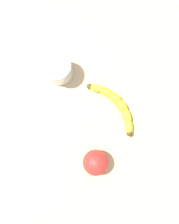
# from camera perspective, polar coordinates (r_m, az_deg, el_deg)

# --- Properties ---
(wooden_tabletop) EXTENTS (1.20, 1.20, 0.03)m
(wooden_tabletop) POSITION_cam_1_polar(r_m,az_deg,el_deg) (0.79, -4.04, -0.47)
(wooden_tabletop) COLOR tan
(wooden_tabletop) RESTS_ON ground
(banana) EXTENTS (0.07, 0.23, 0.03)m
(banana) POSITION_cam_1_polar(r_m,az_deg,el_deg) (0.76, 6.80, 1.99)
(banana) COLOR yellow
(banana) RESTS_ON wooden_tabletop
(smoothie_glass) EXTENTS (0.09, 0.09, 0.09)m
(smoothie_glass) POSITION_cam_1_polar(r_m,az_deg,el_deg) (0.76, -8.09, 10.88)
(smoothie_glass) COLOR silver
(smoothie_glass) RESTS_ON wooden_tabletop
(apple_fruit) EXTENTS (0.08, 0.08, 0.08)m
(apple_fruit) POSITION_cam_1_polar(r_m,az_deg,el_deg) (0.73, 1.58, -12.87)
(apple_fruit) COLOR red
(apple_fruit) RESTS_ON wooden_tabletop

